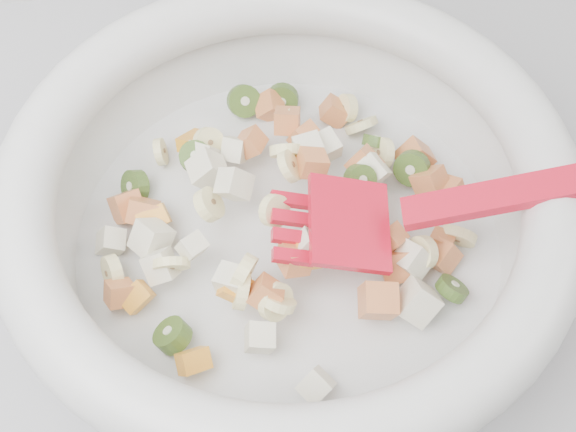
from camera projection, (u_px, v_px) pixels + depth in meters
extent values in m
cube|color=#A1A1A6|center=(242.00, 415.00, 1.02)|extent=(2.00, 0.60, 0.90)
cylinder|color=silver|center=(288.00, 245.00, 0.62)|extent=(0.34, 0.34, 0.02)
torus|color=silver|center=(288.00, 184.00, 0.55)|extent=(0.41, 0.41, 0.05)
cylinder|color=#FEFCA9|center=(347.00, 108.00, 0.67)|extent=(0.02, 0.03, 0.03)
cylinder|color=#FEFCA9|center=(161.00, 152.00, 0.64)|extent=(0.01, 0.03, 0.03)
cylinder|color=#FEFCA9|center=(112.00, 272.00, 0.58)|extent=(0.02, 0.04, 0.04)
cylinder|color=#FEFCA9|center=(422.00, 253.00, 0.58)|extent=(0.02, 0.03, 0.03)
cylinder|color=#FEFCA9|center=(209.00, 142.00, 0.63)|extent=(0.03, 0.03, 0.03)
cylinder|color=#FEFCA9|center=(290.00, 166.00, 0.59)|extent=(0.02, 0.03, 0.03)
cylinder|color=#FEFCA9|center=(244.00, 273.00, 0.55)|extent=(0.02, 0.04, 0.04)
cylinder|color=#FEFCA9|center=(459.00, 236.00, 0.60)|extent=(0.04, 0.02, 0.04)
cylinder|color=#FEFCA9|center=(209.00, 204.00, 0.59)|extent=(0.03, 0.03, 0.03)
cylinder|color=#FEFCA9|center=(241.00, 290.00, 0.55)|extent=(0.02, 0.04, 0.04)
cylinder|color=#FEFCA9|center=(286.00, 151.00, 0.61)|extent=(0.03, 0.02, 0.03)
cylinder|color=#FEFCA9|center=(276.00, 302.00, 0.55)|extent=(0.03, 0.03, 0.04)
cylinder|color=#FEFCA9|center=(382.00, 153.00, 0.63)|extent=(0.02, 0.03, 0.03)
cylinder|color=#FEFCA9|center=(277.00, 301.00, 0.55)|extent=(0.04, 0.03, 0.03)
cylinder|color=#FEFCA9|center=(274.00, 211.00, 0.57)|extent=(0.03, 0.03, 0.03)
cylinder|color=#FEFCA9|center=(290.00, 124.00, 0.65)|extent=(0.02, 0.03, 0.03)
cylinder|color=#FEFCA9|center=(171.00, 264.00, 0.57)|extent=(0.04, 0.02, 0.04)
cylinder|color=#FEFCA9|center=(361.00, 125.00, 0.66)|extent=(0.04, 0.03, 0.03)
cube|color=#D76644|center=(266.00, 294.00, 0.55)|extent=(0.03, 0.03, 0.03)
cube|color=#D76644|center=(442.00, 256.00, 0.59)|extent=(0.03, 0.03, 0.03)
cube|color=#D76644|center=(287.00, 121.00, 0.64)|extent=(0.02, 0.03, 0.03)
cube|color=#D76644|center=(378.00, 301.00, 0.55)|extent=(0.03, 0.03, 0.03)
cube|color=#D76644|center=(251.00, 142.00, 0.63)|extent=(0.03, 0.03, 0.03)
cube|color=#D76644|center=(312.00, 163.00, 0.60)|extent=(0.02, 0.02, 0.02)
cube|color=#D76644|center=(396.00, 265.00, 0.57)|extent=(0.03, 0.03, 0.03)
cube|color=#D76644|center=(364.00, 164.00, 0.61)|extent=(0.03, 0.03, 0.03)
cube|color=#D76644|center=(143.00, 212.00, 0.61)|extent=(0.03, 0.03, 0.03)
cube|color=#D76644|center=(127.00, 207.00, 0.62)|extent=(0.03, 0.04, 0.03)
cube|color=#D76644|center=(119.00, 293.00, 0.57)|extent=(0.03, 0.03, 0.03)
cube|color=#D76644|center=(441.00, 244.00, 0.59)|extent=(0.03, 0.03, 0.02)
cube|color=#D76644|center=(430.00, 181.00, 0.62)|extent=(0.03, 0.03, 0.03)
cube|color=#D76644|center=(295.00, 257.00, 0.56)|extent=(0.03, 0.03, 0.03)
cube|color=#D76644|center=(335.00, 112.00, 0.67)|extent=(0.03, 0.03, 0.03)
cube|color=#D76644|center=(390.00, 239.00, 0.57)|extent=(0.03, 0.02, 0.03)
cube|color=#D76644|center=(305.00, 137.00, 0.63)|extent=(0.03, 0.03, 0.03)
cube|color=#D76644|center=(270.00, 106.00, 0.67)|extent=(0.03, 0.03, 0.03)
cube|color=#D76644|center=(447.00, 193.00, 0.62)|extent=(0.03, 0.03, 0.03)
cube|color=#D76644|center=(415.00, 157.00, 0.64)|extent=(0.03, 0.03, 0.03)
cylinder|color=#67A035|center=(452.00, 289.00, 0.57)|extent=(0.03, 0.03, 0.03)
cylinder|color=#67A035|center=(195.00, 157.00, 0.62)|extent=(0.04, 0.04, 0.02)
cylinder|color=#67A035|center=(172.00, 336.00, 0.55)|extent=(0.03, 0.03, 0.03)
cylinder|color=#67A035|center=(282.00, 100.00, 0.68)|extent=(0.04, 0.02, 0.04)
cylinder|color=#67A035|center=(412.00, 168.00, 0.62)|extent=(0.04, 0.03, 0.03)
cylinder|color=#67A035|center=(244.00, 101.00, 0.67)|extent=(0.04, 0.03, 0.04)
cylinder|color=#67A035|center=(376.00, 142.00, 0.64)|extent=(0.03, 0.03, 0.02)
cylinder|color=#67A035|center=(135.00, 186.00, 0.63)|extent=(0.03, 0.04, 0.03)
cylinder|color=#67A035|center=(324.00, 250.00, 0.56)|extent=(0.03, 0.03, 0.03)
cylinder|color=#67A035|center=(360.00, 179.00, 0.59)|extent=(0.03, 0.03, 0.03)
cube|color=white|center=(309.00, 152.00, 0.61)|extent=(0.03, 0.02, 0.02)
cube|color=white|center=(152.00, 239.00, 0.59)|extent=(0.04, 0.04, 0.03)
cube|color=white|center=(260.00, 338.00, 0.54)|extent=(0.02, 0.02, 0.02)
cube|color=white|center=(204.00, 157.00, 0.63)|extent=(0.03, 0.03, 0.03)
cube|color=white|center=(160.00, 266.00, 0.57)|extent=(0.03, 0.03, 0.03)
cube|color=white|center=(208.00, 170.00, 0.61)|extent=(0.03, 0.03, 0.03)
cube|color=white|center=(306.00, 246.00, 0.56)|extent=(0.02, 0.02, 0.03)
cube|color=white|center=(234.00, 184.00, 0.59)|extent=(0.03, 0.03, 0.03)
cube|color=white|center=(372.00, 170.00, 0.61)|extent=(0.03, 0.03, 0.03)
cube|color=white|center=(232.00, 281.00, 0.55)|extent=(0.03, 0.03, 0.02)
cube|color=white|center=(192.00, 246.00, 0.57)|extent=(0.03, 0.02, 0.02)
cube|color=white|center=(417.00, 302.00, 0.56)|extent=(0.03, 0.04, 0.04)
cube|color=white|center=(111.00, 242.00, 0.60)|extent=(0.03, 0.02, 0.03)
cube|color=white|center=(316.00, 386.00, 0.53)|extent=(0.03, 0.03, 0.03)
cube|color=white|center=(326.00, 146.00, 0.63)|extent=(0.02, 0.03, 0.02)
cube|color=white|center=(235.00, 150.00, 0.63)|extent=(0.03, 0.03, 0.03)
cube|color=white|center=(412.00, 260.00, 0.57)|extent=(0.03, 0.03, 0.03)
cube|color=orange|center=(154.00, 218.00, 0.60)|extent=(0.03, 0.03, 0.02)
cube|color=orange|center=(308.00, 251.00, 0.56)|extent=(0.02, 0.03, 0.02)
cube|color=orange|center=(301.00, 157.00, 0.61)|extent=(0.03, 0.03, 0.03)
cube|color=orange|center=(137.00, 297.00, 0.57)|extent=(0.03, 0.03, 0.02)
cube|color=orange|center=(194.00, 361.00, 0.54)|extent=(0.03, 0.03, 0.03)
cube|color=orange|center=(193.00, 141.00, 0.65)|extent=(0.03, 0.03, 0.02)
cube|color=orange|center=(235.00, 288.00, 0.55)|extent=(0.03, 0.02, 0.02)
cube|color=red|center=(349.00, 224.00, 0.56)|extent=(0.07, 0.07, 0.03)
cube|color=red|center=(291.00, 200.00, 0.57)|extent=(0.03, 0.01, 0.02)
cube|color=red|center=(291.00, 218.00, 0.56)|extent=(0.03, 0.01, 0.02)
cube|color=red|center=(292.00, 237.00, 0.55)|extent=(0.03, 0.01, 0.02)
cube|color=red|center=(293.00, 257.00, 0.55)|extent=(0.03, 0.01, 0.02)
cube|color=red|center=(561.00, 184.00, 0.53)|extent=(0.21, 0.04, 0.07)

